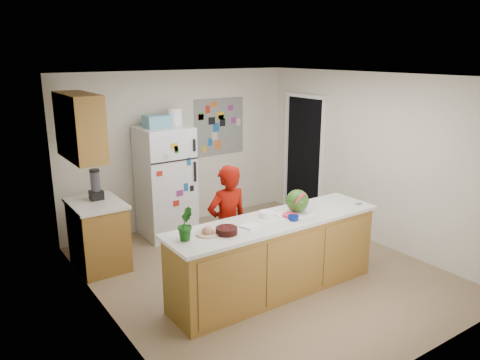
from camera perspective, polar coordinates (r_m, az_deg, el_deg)
floor at (r=6.24m, az=2.75°, el=-11.16°), size 4.00×4.50×0.02m
wall_back at (r=7.66m, az=-7.38°, el=3.77°), size 4.00×0.02×2.50m
wall_left at (r=4.89m, az=-16.26°, el=-3.44°), size 0.02×4.50×2.50m
wall_right at (r=7.15m, az=15.87°, el=2.48°), size 0.02×4.50×2.50m
ceiling at (r=5.59m, az=3.09°, el=12.64°), size 4.00×4.50×0.02m
doorway at (r=8.16m, az=7.86°, el=2.82°), size 0.03×0.85×2.04m
peninsula_base at (r=5.58m, az=4.28°, el=-9.42°), size 2.60×0.62×0.88m
peninsula_top at (r=5.40m, az=4.38°, el=-4.98°), size 2.68×0.70×0.04m
side_counter_base at (r=6.47m, az=-16.86°, el=-6.57°), size 0.60×0.80×0.86m
side_counter_top at (r=6.32m, az=-17.17°, el=-2.77°), size 0.64×0.84×0.04m
upper_cabinets at (r=6.01m, az=-18.98°, el=6.18°), size 0.35×1.00×0.80m
refrigerator at (r=7.23m, az=-9.07°, el=-0.26°), size 0.75×0.70×1.70m
fridge_top_bin at (r=6.99m, az=-10.14°, el=7.05°), size 0.35×0.28×0.18m
photo_collage at (r=7.95m, az=-2.54°, el=6.51°), size 0.95×0.01×0.95m
person at (r=5.70m, az=-1.55°, el=-5.46°), size 0.55×0.36×1.49m
blender_appliance at (r=6.38m, az=-17.20°, el=-0.64°), size 0.12×0.12×0.38m
cutting_board at (r=5.58m, az=6.63°, el=-4.09°), size 0.42×0.32×0.01m
watermelon at (r=5.58m, az=7.01°, el=-2.54°), size 0.27×0.27×0.27m
watermelon_slice at (r=5.47m, az=6.15°, el=-4.27°), size 0.18×0.18×0.02m
cherry_bowl at (r=4.95m, az=-1.65°, el=-6.19°), size 0.29×0.29×0.07m
white_bowl at (r=5.46m, az=3.30°, el=-4.16°), size 0.20×0.20×0.06m
cobalt_bowl at (r=5.38m, az=6.51°, el=-4.60°), size 0.14×0.14×0.05m
plate at (r=4.96m, az=-3.95°, el=-6.54°), size 0.32×0.32×0.02m
paper_towel at (r=5.15m, az=1.15°, el=-5.61°), size 0.22×0.21×0.02m
keys at (r=6.07m, az=14.27°, el=-2.84°), size 0.09×0.05×0.01m
potted_plant at (r=4.79m, az=-6.73°, el=-5.35°), size 0.23×0.24×0.34m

